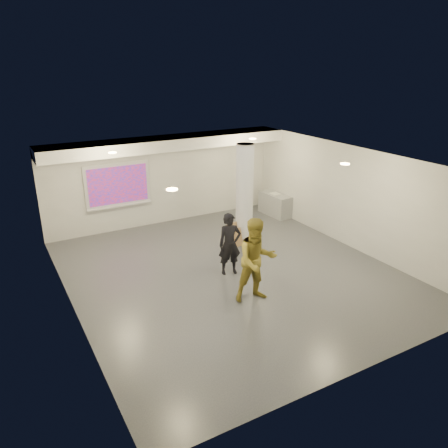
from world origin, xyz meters
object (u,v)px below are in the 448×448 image
woman (230,244)px  man (257,260)px  credenza (275,204)px  projection_screen (118,185)px  column (245,193)px

woman → man: bearing=-82.2°
credenza → man: man is taller
man → projection_screen: bearing=114.0°
column → credenza: bearing=32.8°
column → credenza: column is taller
projection_screen → credenza: (5.32, -1.22, -1.14)m
projection_screen → column: bearing=-40.6°
credenza → column: bearing=-150.3°
man → woman: bearing=94.8°
credenza → woman: (-3.76, -3.20, 0.43)m
woman → column: bearing=62.5°
woman → projection_screen: bearing=123.0°
credenza → man: size_ratio=0.67×
credenza → man: 6.11m
column → projection_screen: column is taller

